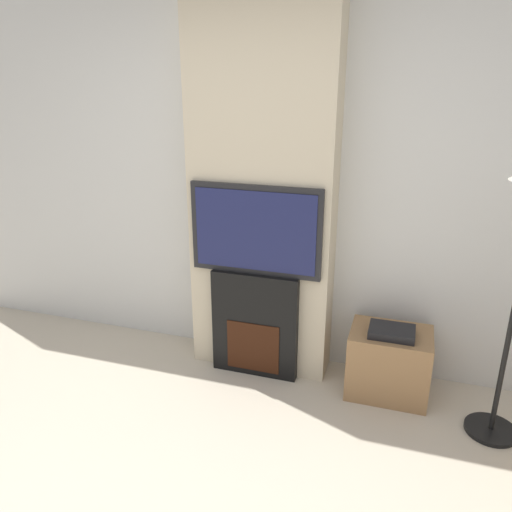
# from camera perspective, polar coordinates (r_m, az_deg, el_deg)

# --- Properties ---
(wall_back) EXTENTS (6.00, 0.06, 2.70)m
(wall_back) POSITION_cam_1_polar(r_m,az_deg,el_deg) (3.52, 1.59, 8.78)
(wall_back) COLOR silver
(wall_back) RESTS_ON ground_plane
(chimney_breast) EXTENTS (0.98, 0.29, 2.70)m
(chimney_breast) POSITION_cam_1_polar(r_m,az_deg,el_deg) (3.35, 0.76, 8.24)
(chimney_breast) COLOR beige
(chimney_breast) RESTS_ON ground_plane
(fireplace) EXTENTS (0.61, 0.15, 0.77)m
(fireplace) POSITION_cam_1_polar(r_m,az_deg,el_deg) (3.55, -0.01, -7.73)
(fireplace) COLOR black
(fireplace) RESTS_ON ground_plane
(television) EXTENTS (0.89, 0.07, 0.61)m
(television) POSITION_cam_1_polar(r_m,az_deg,el_deg) (3.29, -0.02, 2.98)
(television) COLOR black
(television) RESTS_ON fireplace
(media_stand) EXTENTS (0.53, 0.39, 0.50)m
(media_stand) POSITION_cam_1_polar(r_m,az_deg,el_deg) (3.51, 14.93, -11.59)
(media_stand) COLOR #997047
(media_stand) RESTS_ON ground_plane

